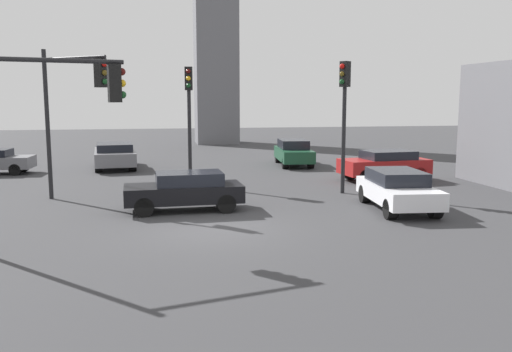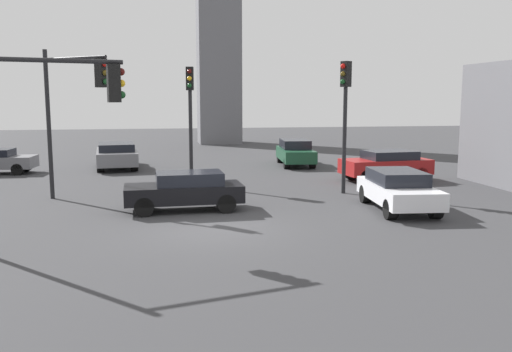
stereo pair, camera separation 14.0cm
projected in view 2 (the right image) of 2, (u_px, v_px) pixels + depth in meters
ground_plane at (212, 229)px, 15.99m from camera, size 108.96×108.96×0.00m
traffic_light_0 at (73, 96)px, 19.64m from camera, size 2.50×2.04×5.63m
traffic_light_1 at (345, 102)px, 21.46m from camera, size 0.49×0.44×5.28m
traffic_light_2 at (47, 107)px, 13.63m from camera, size 3.68×1.08×5.04m
traffic_light_3 at (190, 103)px, 23.45m from camera, size 0.36×0.48×5.18m
car_0 at (185, 190)px, 18.49m from camera, size 4.04×1.80×1.33m
car_1 at (117, 155)px, 29.76m from camera, size 2.54×4.93×1.41m
car_4 at (295, 152)px, 31.02m from camera, size 2.12×4.44×1.47m
car_5 at (398, 189)px, 18.63m from camera, size 2.18×4.28×1.36m
car_6 at (386, 165)px, 25.18m from camera, size 4.17×2.17×1.41m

